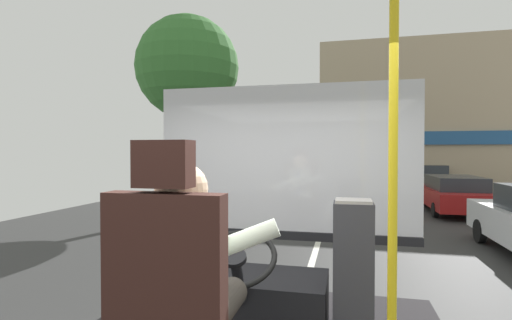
{
  "coord_description": "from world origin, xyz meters",
  "views": [
    {
      "loc": [
        0.58,
        -1.96,
        1.99
      ],
      "look_at": [
        -0.18,
        1.23,
        1.92
      ],
      "focal_mm": 26.58,
      "sensor_mm": 36.0,
      "label": 1
    }
  ],
  "objects_px": {
    "handrail_pole": "(393,191)",
    "parked_car_charcoal": "(424,179)",
    "bus_driver": "(187,274)",
    "parked_car_red": "(453,193)",
    "steering_console": "(251,300)",
    "fare_box": "(353,274)"
  },
  "relations": [
    {
      "from": "handrail_pole",
      "to": "parked_car_red",
      "type": "distance_m",
      "value": 12.24
    },
    {
      "from": "fare_box",
      "to": "steering_console",
      "type": "bearing_deg",
      "value": 171.73
    },
    {
      "from": "parked_car_red",
      "to": "parked_car_charcoal",
      "type": "relative_size",
      "value": 1.1
    },
    {
      "from": "bus_driver",
      "to": "steering_console",
      "type": "height_order",
      "value": "bus_driver"
    },
    {
      "from": "fare_box",
      "to": "parked_car_charcoal",
      "type": "xyz_separation_m",
      "value": [
        3.58,
        16.69,
        -0.46
      ]
    },
    {
      "from": "bus_driver",
      "to": "handrail_pole",
      "type": "xyz_separation_m",
      "value": [
        0.89,
        0.37,
        0.35
      ]
    },
    {
      "from": "fare_box",
      "to": "parked_car_red",
      "type": "distance_m",
      "value": 11.59
    },
    {
      "from": "handrail_pole",
      "to": "parked_car_charcoal",
      "type": "relative_size",
      "value": 0.58
    },
    {
      "from": "steering_console",
      "to": "parked_car_charcoal",
      "type": "xyz_separation_m",
      "value": [
        4.3,
        16.58,
        -0.19
      ]
    },
    {
      "from": "steering_console",
      "to": "fare_box",
      "type": "bearing_deg",
      "value": -8.27
    },
    {
      "from": "parked_car_red",
      "to": "bus_driver",
      "type": "bearing_deg",
      "value": -108.88
    },
    {
      "from": "bus_driver",
      "to": "parked_car_red",
      "type": "bearing_deg",
      "value": 71.12
    },
    {
      "from": "bus_driver",
      "to": "parked_car_charcoal",
      "type": "relative_size",
      "value": 0.2
    },
    {
      "from": "bus_driver",
      "to": "parked_car_red",
      "type": "relative_size",
      "value": 0.18
    },
    {
      "from": "parked_car_red",
      "to": "parked_car_charcoal",
      "type": "distance_m",
      "value": 5.63
    },
    {
      "from": "bus_driver",
      "to": "fare_box",
      "type": "bearing_deg",
      "value": 55.21
    },
    {
      "from": "bus_driver",
      "to": "parked_car_charcoal",
      "type": "distance_m",
      "value": 18.26
    },
    {
      "from": "handrail_pole",
      "to": "bus_driver",
      "type": "bearing_deg",
      "value": -157.66
    },
    {
      "from": "handrail_pole",
      "to": "parked_car_charcoal",
      "type": "xyz_separation_m",
      "value": [
        3.41,
        17.36,
        -1.09
      ]
    },
    {
      "from": "handrail_pole",
      "to": "fare_box",
      "type": "height_order",
      "value": "handrail_pole"
    },
    {
      "from": "fare_box",
      "to": "parked_car_charcoal",
      "type": "relative_size",
      "value": 0.26
    },
    {
      "from": "parked_car_charcoal",
      "to": "handrail_pole",
      "type": "bearing_deg",
      "value": -101.12
    }
  ]
}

